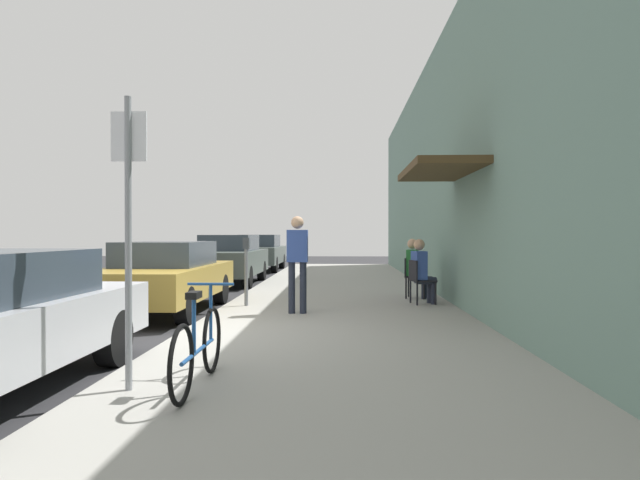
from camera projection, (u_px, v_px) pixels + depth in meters
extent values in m
plane|color=#2D2D30|center=(179.00, 341.00, 7.75)|extent=(60.00, 60.00, 0.00)
cube|color=#9E9B93|center=(339.00, 316.00, 9.66)|extent=(4.50, 32.00, 0.12)
cube|color=gray|center=(477.00, 150.00, 9.54)|extent=(0.30, 32.00, 5.95)
cube|color=#4C381E|center=(438.00, 170.00, 9.38)|extent=(1.10, 2.80, 0.12)
cylinder|color=black|center=(113.00, 338.00, 6.24)|extent=(0.22, 0.64, 0.64)
cube|color=#A58433|center=(164.00, 281.00, 10.49)|extent=(1.80, 4.40, 0.58)
cube|color=#333D47|center=(166.00, 254.00, 10.63)|extent=(1.48, 2.11, 0.46)
cylinder|color=black|center=(221.00, 289.00, 11.82)|extent=(0.22, 0.64, 0.64)
cylinder|color=black|center=(148.00, 289.00, 11.88)|extent=(0.22, 0.64, 0.64)
cylinder|color=black|center=(185.00, 306.00, 9.10)|extent=(0.22, 0.64, 0.64)
cylinder|color=black|center=(91.00, 305.00, 9.16)|extent=(0.22, 0.64, 0.64)
cube|color=#47514C|center=(229.00, 262.00, 16.59)|extent=(1.80, 4.40, 0.69)
cube|color=#333D47|center=(230.00, 243.00, 16.74)|extent=(1.48, 2.11, 0.47)
cylinder|color=black|center=(262.00, 271.00, 17.93)|extent=(0.22, 0.64, 0.64)
cylinder|color=black|center=(214.00, 270.00, 17.99)|extent=(0.22, 0.64, 0.64)
cylinder|color=black|center=(247.00, 277.00, 15.20)|extent=(0.22, 0.64, 0.64)
cylinder|color=black|center=(191.00, 277.00, 15.26)|extent=(0.22, 0.64, 0.64)
cube|color=#47514C|center=(259.00, 255.00, 22.77)|extent=(1.80, 4.40, 0.68)
cube|color=#333D47|center=(260.00, 241.00, 22.92)|extent=(1.48, 2.11, 0.49)
cylinder|color=black|center=(282.00, 261.00, 24.11)|extent=(0.22, 0.64, 0.64)
cylinder|color=black|center=(246.00, 261.00, 24.17)|extent=(0.22, 0.64, 0.64)
cylinder|color=black|center=(274.00, 265.00, 21.38)|extent=(0.22, 0.64, 0.64)
cylinder|color=black|center=(234.00, 265.00, 21.44)|extent=(0.22, 0.64, 0.64)
cylinder|color=slate|center=(246.00, 277.00, 10.62)|extent=(0.07, 0.07, 1.10)
cube|color=#383D42|center=(246.00, 243.00, 10.61)|extent=(0.12, 0.10, 0.22)
cylinder|color=gray|center=(128.00, 244.00, 4.85)|extent=(0.06, 0.06, 2.60)
cube|color=white|center=(129.00, 136.00, 4.86)|extent=(0.32, 0.02, 0.44)
torus|color=black|center=(212.00, 340.00, 5.47)|extent=(0.04, 0.66, 0.66)
torus|color=black|center=(181.00, 365.00, 4.42)|extent=(0.04, 0.66, 0.66)
cylinder|color=#1E4C8C|center=(198.00, 351.00, 4.95)|extent=(0.04, 1.05, 0.04)
cylinder|color=#1E4C8C|center=(194.00, 326.00, 4.80)|extent=(0.04, 0.04, 0.50)
cube|color=black|center=(194.00, 295.00, 4.79)|extent=(0.10, 0.20, 0.06)
cylinder|color=#1E4C8C|center=(211.00, 312.00, 5.42)|extent=(0.03, 0.03, 0.56)
cylinder|color=#1E4C8C|center=(211.00, 284.00, 5.42)|extent=(0.46, 0.03, 0.03)
cylinder|color=black|center=(428.00, 291.00, 11.11)|extent=(0.04, 0.04, 0.45)
cylinder|color=black|center=(436.00, 293.00, 10.74)|extent=(0.04, 0.04, 0.45)
cylinder|color=black|center=(411.00, 292.00, 11.04)|extent=(0.04, 0.04, 0.45)
cylinder|color=black|center=(417.00, 294.00, 10.67)|extent=(0.04, 0.04, 0.45)
cube|color=black|center=(423.00, 281.00, 10.89)|extent=(0.52, 0.52, 0.03)
cube|color=black|center=(413.00, 270.00, 10.85)|extent=(0.12, 0.44, 0.40)
cylinder|color=#232838|center=(430.00, 291.00, 11.02)|extent=(0.11, 0.11, 0.47)
cylinder|color=#232838|center=(423.00, 280.00, 10.99)|extent=(0.38, 0.21, 0.14)
cylinder|color=#232838|center=(433.00, 292.00, 10.82)|extent=(0.11, 0.11, 0.47)
cylinder|color=#232838|center=(427.00, 281.00, 10.80)|extent=(0.38, 0.21, 0.14)
cube|color=#334C99|center=(419.00, 265.00, 10.87)|extent=(0.29, 0.40, 0.56)
sphere|color=tan|center=(419.00, 245.00, 10.87)|extent=(0.22, 0.22, 0.22)
cylinder|color=black|center=(426.00, 287.00, 12.01)|extent=(0.04, 0.04, 0.45)
cylinder|color=black|center=(424.00, 289.00, 11.64)|extent=(0.04, 0.04, 0.45)
cylinder|color=black|center=(408.00, 287.00, 12.12)|extent=(0.04, 0.04, 0.45)
cylinder|color=black|center=(406.00, 288.00, 11.75)|extent=(0.04, 0.04, 0.45)
cube|color=black|center=(416.00, 277.00, 11.88)|extent=(0.54, 0.54, 0.03)
cube|color=black|center=(407.00, 267.00, 11.94)|extent=(0.14, 0.43, 0.40)
cylinder|color=#232838|center=(425.00, 287.00, 11.92)|extent=(0.11, 0.11, 0.47)
cylinder|color=#232838|center=(419.00, 276.00, 11.96)|extent=(0.38, 0.23, 0.14)
cylinder|color=#232838|center=(424.00, 288.00, 11.73)|extent=(0.11, 0.11, 0.47)
cylinder|color=#232838|center=(418.00, 277.00, 11.77)|extent=(0.38, 0.23, 0.14)
cube|color=#267233|center=(412.00, 263.00, 11.90)|extent=(0.31, 0.40, 0.56)
sphere|color=tan|center=(412.00, 244.00, 11.89)|extent=(0.22, 0.22, 0.22)
cylinder|color=#232838|center=(292.00, 288.00, 9.59)|extent=(0.12, 0.12, 0.90)
cylinder|color=#232838|center=(303.00, 288.00, 9.58)|extent=(0.12, 0.12, 0.90)
cube|color=#334C99|center=(297.00, 246.00, 9.58)|extent=(0.36, 0.22, 0.56)
sphere|color=tan|center=(297.00, 222.00, 9.57)|extent=(0.22, 0.22, 0.22)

